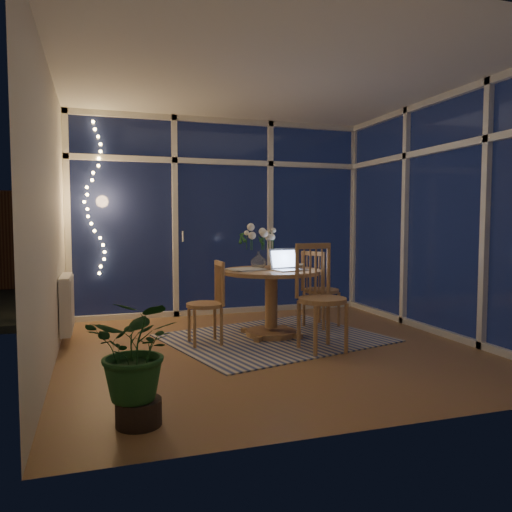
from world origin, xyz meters
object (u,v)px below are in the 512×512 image
at_px(chair_left, 205,303).
at_px(chair_right, 322,289).
at_px(potted_plant, 138,364).
at_px(chair_front, 322,297).
at_px(laptop, 290,259).
at_px(flower_vase, 259,259).
at_px(dining_table, 271,303).

height_order(chair_left, chair_right, chair_right).
bearing_deg(chair_right, potted_plant, 107.73).
bearing_deg(chair_left, chair_front, 58.86).
relative_size(laptop, potted_plant, 0.45).
height_order(chair_front, flower_vase, chair_front).
bearing_deg(chair_left, potted_plant, -24.71).
bearing_deg(chair_front, chair_right, 60.35).
xyz_separation_m(chair_left, laptop, (0.91, -0.03, 0.42)).
height_order(dining_table, laptop, laptop).
bearing_deg(flower_vase, dining_table, -66.69).
bearing_deg(dining_table, flower_vase, 113.31).
distance_m(chair_front, laptop, 0.66).
distance_m(flower_vase, potted_plant, 2.65).
bearing_deg(chair_right, dining_table, 83.50).
bearing_deg(dining_table, chair_right, 20.20).
bearing_deg(chair_left, laptop, 87.06).
bearing_deg(chair_front, potted_plant, -150.30).
height_order(laptop, flower_vase, laptop).
xyz_separation_m(chair_front, laptop, (-0.11, 0.56, 0.33)).
height_order(chair_left, laptop, laptop).
height_order(chair_front, potted_plant, chair_front).
height_order(chair_right, chair_front, chair_front).
bearing_deg(chair_front, flower_vase, 105.95).
height_order(chair_front, laptop, chair_front).
bearing_deg(laptop, flower_vase, 110.87).
bearing_deg(dining_table, chair_front, -70.03).
relative_size(chair_front, laptop, 3.04).
distance_m(laptop, flower_vase, 0.42).
xyz_separation_m(dining_table, flower_vase, (-0.08, 0.19, 0.47)).
relative_size(dining_table, potted_plant, 1.40).
distance_m(dining_table, laptop, 0.54).
distance_m(dining_table, flower_vase, 0.51).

